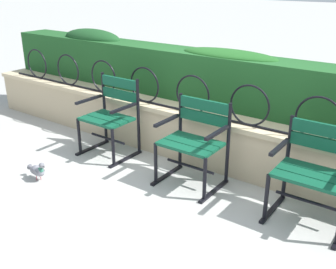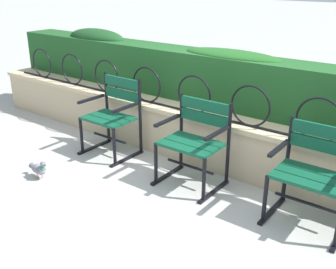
{
  "view_description": "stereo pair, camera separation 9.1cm",
  "coord_description": "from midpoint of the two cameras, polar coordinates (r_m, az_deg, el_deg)",
  "views": [
    {
      "loc": [
        2.07,
        -2.72,
        1.96
      ],
      "look_at": [
        0.0,
        0.11,
        0.55
      ],
      "focal_mm": 42.55,
      "sensor_mm": 36.0,
      "label": 1
    },
    {
      "loc": [
        2.14,
        -2.67,
        1.96
      ],
      "look_at": [
        0.0,
        0.11,
        0.55
      ],
      "focal_mm": 42.55,
      "sensor_mm": 36.0,
      "label": 2
    }
  ],
  "objects": [
    {
      "name": "iron_arch_fence",
      "position": [
        4.25,
        3.06,
        5.47
      ],
      "size": [
        6.47,
        0.02,
        0.42
      ],
      "color": "black",
      "rests_on": "stone_wall"
    },
    {
      "name": "pigeon_near_chairs",
      "position": [
        4.29,
        -18.78,
        -4.85
      ],
      "size": [
        0.29,
        0.12,
        0.22
      ],
      "color": "gray",
      "rests_on": "ground"
    },
    {
      "name": "stone_wall",
      "position": [
        4.41,
        4.74,
        -0.43
      ],
      "size": [
        7.0,
        0.41,
        0.57
      ],
      "color": "tan",
      "rests_on": "ground"
    },
    {
      "name": "park_chair_centre",
      "position": [
        3.9,
        3.19,
        -0.71
      ],
      "size": [
        0.61,
        0.52,
        0.84
      ],
      "color": "#0F4C33",
      "rests_on": "ground"
    },
    {
      "name": "ground_plane",
      "position": [
        3.94,
        -1.6,
        -7.92
      ],
      "size": [
        60.0,
        60.0,
        0.0
      ],
      "primitive_type": "plane",
      "color": "#ADADA8"
    },
    {
      "name": "park_chair_right",
      "position": [
        3.5,
        19.69,
        -4.83
      ],
      "size": [
        0.64,
        0.53,
        0.83
      ],
      "color": "#0F4C33",
      "rests_on": "ground"
    },
    {
      "name": "hedge_row",
      "position": [
        4.58,
        7.22,
        8.2
      ],
      "size": [
        6.86,
        0.45,
        0.7
      ],
      "color": "#1E5123",
      "rests_on": "stone_wall"
    },
    {
      "name": "park_chair_left",
      "position": [
        4.62,
        -8.7,
        2.84
      ],
      "size": [
        0.58,
        0.52,
        0.89
      ],
      "color": "#0F4C33",
      "rests_on": "ground"
    }
  ]
}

